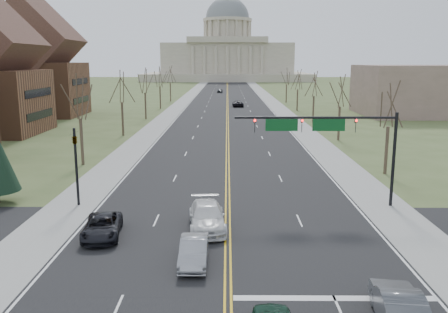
{
  "coord_description": "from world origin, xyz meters",
  "views": [
    {
      "loc": [
        -0.04,
        -21.47,
        10.96
      ],
      "look_at": [
        -0.31,
        17.67,
        3.0
      ],
      "focal_mm": 38.0,
      "sensor_mm": 36.0,
      "label": 1
    }
  ],
  "objects_px": {
    "car_sb_outer_lead": "(102,227)",
    "car_far_sb": "(220,91)",
    "car_sb_inner_lead": "(194,251)",
    "car_nb_outer_lead": "(399,306)",
    "signal_left": "(76,158)",
    "signal_mast": "(328,131)",
    "car_sb_inner_second": "(207,217)",
    "car_far_nb": "(238,104)"
  },
  "relations": [
    {
      "from": "signal_mast",
      "to": "signal_left",
      "type": "height_order",
      "value": "signal_mast"
    },
    {
      "from": "car_far_sb",
      "to": "car_sb_inner_lead",
      "type": "bearing_deg",
      "value": -84.22
    },
    {
      "from": "car_nb_outer_lead",
      "to": "car_sb_outer_lead",
      "type": "relative_size",
      "value": 1.04
    },
    {
      "from": "car_nb_outer_lead",
      "to": "car_sb_inner_lead",
      "type": "distance_m",
      "value": 10.9
    },
    {
      "from": "signal_left",
      "to": "car_nb_outer_lead",
      "type": "xyz_separation_m",
      "value": [
        18.66,
        -16.72,
        -2.88
      ]
    },
    {
      "from": "car_sb_inner_lead",
      "to": "car_nb_outer_lead",
      "type": "bearing_deg",
      "value": -34.58
    },
    {
      "from": "signal_left",
      "to": "signal_mast",
      "type": "bearing_deg",
      "value": -0.0
    },
    {
      "from": "signal_mast",
      "to": "car_far_nb",
      "type": "bearing_deg",
      "value": 93.56
    },
    {
      "from": "signal_left",
      "to": "car_far_nb",
      "type": "distance_m",
      "value": 80.61
    },
    {
      "from": "signal_left",
      "to": "car_sb_outer_lead",
      "type": "xyz_separation_m",
      "value": [
        3.57,
        -6.65,
        -3.03
      ]
    },
    {
      "from": "signal_left",
      "to": "car_sb_inner_second",
      "type": "height_order",
      "value": "signal_left"
    },
    {
      "from": "car_sb_inner_second",
      "to": "car_far_nb",
      "type": "height_order",
      "value": "car_sb_inner_second"
    },
    {
      "from": "signal_mast",
      "to": "car_sb_outer_lead",
      "type": "relative_size",
      "value": 2.52
    },
    {
      "from": "signal_mast",
      "to": "car_sb_inner_second",
      "type": "height_order",
      "value": "signal_mast"
    },
    {
      "from": "car_sb_inner_lead",
      "to": "car_far_sb",
      "type": "xyz_separation_m",
      "value": [
        -0.7,
        139.41,
        -0.01
      ]
    },
    {
      "from": "car_sb_outer_lead",
      "to": "car_far_nb",
      "type": "distance_m",
      "value": 86.61
    },
    {
      "from": "car_far_nb",
      "to": "car_far_sb",
      "type": "height_order",
      "value": "car_far_nb"
    },
    {
      "from": "signal_left",
      "to": "car_sb_inner_lead",
      "type": "distance_m",
      "value": 14.65
    },
    {
      "from": "signal_mast",
      "to": "car_sb_inner_lead",
      "type": "xyz_separation_m",
      "value": [
        -9.31,
        -10.62,
        -5.05
      ]
    },
    {
      "from": "car_sb_outer_lead",
      "to": "car_sb_inner_second",
      "type": "xyz_separation_m",
      "value": [
        6.56,
        1.53,
        0.15
      ]
    },
    {
      "from": "signal_left",
      "to": "car_sb_inner_lead",
      "type": "height_order",
      "value": "signal_left"
    },
    {
      "from": "signal_left",
      "to": "car_far_sb",
      "type": "distance_m",
      "value": 129.13
    },
    {
      "from": "car_sb_outer_lead",
      "to": "car_far_nb",
      "type": "bearing_deg",
      "value": 75.86
    },
    {
      "from": "car_far_nb",
      "to": "car_sb_inner_lead",
      "type": "bearing_deg",
      "value": 84.5
    },
    {
      "from": "car_sb_outer_lead",
      "to": "car_sb_inner_second",
      "type": "distance_m",
      "value": 6.74
    },
    {
      "from": "signal_left",
      "to": "car_nb_outer_lead",
      "type": "bearing_deg",
      "value": -41.85
    },
    {
      "from": "signal_mast",
      "to": "car_sb_inner_lead",
      "type": "distance_m",
      "value": 15.0
    },
    {
      "from": "signal_left",
      "to": "car_far_nb",
      "type": "height_order",
      "value": "signal_left"
    },
    {
      "from": "signal_mast",
      "to": "car_nb_outer_lead",
      "type": "distance_m",
      "value": 17.43
    },
    {
      "from": "car_nb_outer_lead",
      "to": "car_sb_outer_lead",
      "type": "xyz_separation_m",
      "value": [
        -15.1,
        10.06,
        -0.15
      ]
    },
    {
      "from": "car_sb_outer_lead",
      "to": "car_sb_inner_second",
      "type": "height_order",
      "value": "car_sb_inner_second"
    },
    {
      "from": "car_nb_outer_lead",
      "to": "signal_mast",
      "type": "bearing_deg",
      "value": -83.85
    },
    {
      "from": "car_sb_inner_second",
      "to": "signal_mast",
      "type": "bearing_deg",
      "value": 24.89
    },
    {
      "from": "signal_left",
      "to": "car_nb_outer_lead",
      "type": "relative_size",
      "value": 1.2
    },
    {
      "from": "signal_left",
      "to": "car_far_nb",
      "type": "bearing_deg",
      "value": 79.98
    },
    {
      "from": "car_nb_outer_lead",
      "to": "car_far_sb",
      "type": "relative_size",
      "value": 1.22
    },
    {
      "from": "car_sb_inner_lead",
      "to": "car_sb_inner_second",
      "type": "xyz_separation_m",
      "value": [
        0.5,
        5.5,
        0.12
      ]
    },
    {
      "from": "car_sb_outer_lead",
      "to": "car_far_sb",
      "type": "height_order",
      "value": "car_far_sb"
    },
    {
      "from": "signal_mast",
      "to": "car_nb_outer_lead",
      "type": "height_order",
      "value": "signal_mast"
    },
    {
      "from": "car_nb_outer_lead",
      "to": "car_sb_inner_lead",
      "type": "height_order",
      "value": "car_nb_outer_lead"
    },
    {
      "from": "signal_left",
      "to": "car_far_nb",
      "type": "relative_size",
      "value": 1.14
    },
    {
      "from": "car_sb_outer_lead",
      "to": "signal_left",
      "type": "bearing_deg",
      "value": 110.99
    }
  ]
}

